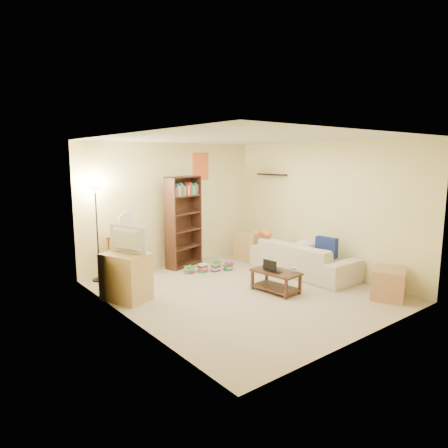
% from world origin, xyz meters
% --- Properties ---
extents(room, '(4.50, 4.54, 2.52)m').
position_xyz_m(room, '(0.00, 0.01, 1.62)').
color(room, '#C2B392').
rests_on(room, ground).
extents(sofa, '(2.14, 0.86, 0.62)m').
position_xyz_m(sofa, '(1.55, 0.05, 0.31)').
color(sofa, beige).
rests_on(sofa, ground).
extents(navy_pillow, '(0.16, 0.42, 0.37)m').
position_xyz_m(navy_pillow, '(1.65, -0.41, 0.60)').
color(navy_pillow, navy).
rests_on(navy_pillow, sofa).
extents(cream_blanket, '(0.57, 0.41, 0.25)m').
position_xyz_m(cream_blanket, '(1.70, 0.10, 0.53)').
color(cream_blanket, beige).
rests_on(cream_blanket, sofa).
extents(tabby_cat, '(0.49, 0.18, 0.17)m').
position_xyz_m(tabby_cat, '(1.28, 0.87, 0.71)').
color(tabby_cat, orange).
rests_on(tabby_cat, sofa).
extents(coffee_table, '(0.53, 0.84, 0.35)m').
position_xyz_m(coffee_table, '(0.41, -0.35, 0.22)').
color(coffee_table, '#402318').
rests_on(coffee_table, ground).
extents(laptop, '(0.41, 0.32, 0.03)m').
position_xyz_m(laptop, '(0.41, -0.31, 0.37)').
color(laptop, black).
rests_on(laptop, coffee_table).
extents(laptop_screen, '(0.04, 0.26, 0.18)m').
position_xyz_m(laptop_screen, '(0.29, -0.33, 0.46)').
color(laptop_screen, white).
rests_on(laptop_screen, laptop).
extents(mug, '(0.16, 0.16, 0.09)m').
position_xyz_m(mug, '(0.59, -0.58, 0.40)').
color(mug, white).
rests_on(mug, coffee_table).
extents(tv_remote, '(0.10, 0.15, 0.02)m').
position_xyz_m(tv_remote, '(0.47, -0.08, 0.36)').
color(tv_remote, black).
rests_on(tv_remote, coffee_table).
extents(tv_stand, '(0.71, 0.82, 0.74)m').
position_xyz_m(tv_stand, '(-1.70, 0.81, 0.37)').
color(tv_stand, tan).
rests_on(tv_stand, ground).
extents(television, '(0.80, 0.60, 0.43)m').
position_xyz_m(television, '(-1.70, 0.81, 0.95)').
color(television, black).
rests_on(television, tv_stand).
extents(tall_bookshelf, '(0.87, 0.50, 1.84)m').
position_xyz_m(tall_bookshelf, '(0.09, 1.95, 0.97)').
color(tall_bookshelf, '#3F2418').
rests_on(tall_bookshelf, ground).
extents(short_bookshelf, '(0.66, 0.44, 0.79)m').
position_xyz_m(short_bookshelf, '(-1.18, 2.05, 0.39)').
color(short_bookshelf, tan).
rests_on(short_bookshelf, ground).
extents(desk_fan, '(0.28, 0.16, 0.42)m').
position_xyz_m(desk_fan, '(-1.13, 2.01, 1.02)').
color(desk_fan, silver).
rests_on(desk_fan, short_bookshelf).
extents(floor_lamp, '(0.29, 0.29, 1.72)m').
position_xyz_m(floor_lamp, '(-1.66, 2.05, 1.37)').
color(floor_lamp, black).
rests_on(floor_lamp, ground).
extents(side_table, '(0.63, 0.63, 0.58)m').
position_xyz_m(side_table, '(1.51, 1.55, 0.29)').
color(side_table, tan).
rests_on(side_table, ground).
extents(end_cabinet, '(0.71, 0.66, 0.47)m').
position_xyz_m(end_cabinet, '(1.59, -1.68, 0.24)').
color(end_cabinet, tan).
rests_on(end_cabinet, ground).
extents(book_stacks, '(0.88, 0.43, 0.20)m').
position_xyz_m(book_stacks, '(0.25, 1.27, 0.09)').
color(book_stacks, red).
rests_on(book_stacks, ground).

